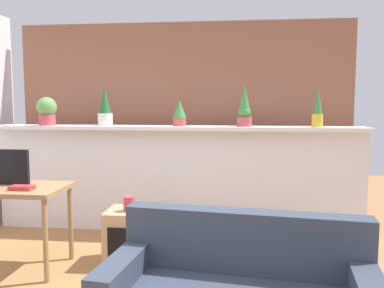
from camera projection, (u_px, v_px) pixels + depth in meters
name	position (u px, v px, depth m)	size (l,w,h in m)	color
divider_wall	(176.00, 181.00, 4.62)	(4.23, 0.16, 1.19)	silver
plant_shelf	(175.00, 128.00, 4.52)	(4.23, 0.38, 0.04)	silver
brick_wall_behind	(183.00, 122.00, 5.15)	(4.23, 0.10, 2.50)	#935B47
potted_plant_0	(47.00, 110.00, 4.63)	(0.23, 0.23, 0.33)	#B7474C
potted_plant_1	(105.00, 109.00, 4.60)	(0.17, 0.17, 0.43)	silver
potted_plant_2	(180.00, 113.00, 4.51)	(0.16, 0.16, 0.30)	#B7474C
potted_plant_3	(244.00, 109.00, 4.42)	(0.17, 0.17, 0.47)	#B7474C
potted_plant_4	(318.00, 109.00, 4.29)	(0.12, 0.12, 0.44)	gold
desk	(4.00, 195.00, 3.55)	(1.10, 0.60, 0.75)	#99754C
tv_monitor	(6.00, 167.00, 3.61)	(0.43, 0.04, 0.32)	black
side_cube_shelf	(129.00, 236.00, 3.71)	(0.40, 0.41, 0.50)	tan
vase_on_shelf	(129.00, 204.00, 3.65)	(0.11, 0.11, 0.14)	#CC3D47
book_on_desk	(22.00, 188.00, 3.39)	(0.19, 0.11, 0.04)	#B22D33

